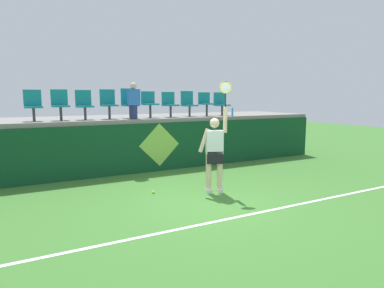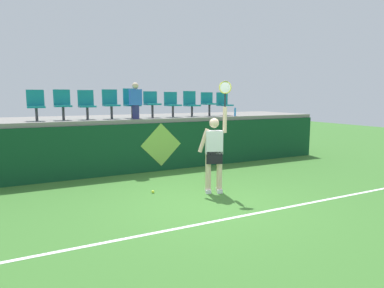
{
  "view_description": "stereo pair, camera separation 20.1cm",
  "coord_description": "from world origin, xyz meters",
  "views": [
    {
      "loc": [
        -3.51,
        -5.77,
        2.18
      ],
      "look_at": [
        0.26,
        1.18,
        1.07
      ],
      "focal_mm": 31.39,
      "sensor_mm": 36.0,
      "label": 1
    },
    {
      "loc": [
        -3.33,
        -5.87,
        2.18
      ],
      "look_at": [
        0.26,
        1.18,
        1.07
      ],
      "focal_mm": 31.39,
      "sensor_mm": 36.0,
      "label": 2
    }
  ],
  "objects": [
    {
      "name": "ground_plane",
      "position": [
        0.0,
        0.0,
        0.0
      ],
      "size": [
        40.0,
        40.0,
        0.0
      ],
      "primitive_type": "plane",
      "color": "#3D752D"
    },
    {
      "name": "court_back_wall",
      "position": [
        0.0,
        3.36,
        0.71
      ],
      "size": [
        12.58,
        0.2,
        1.42
      ],
      "primitive_type": "cube",
      "color": "#0F4223",
      "rests_on": "ground_plane"
    },
    {
      "name": "spectator_platform",
      "position": [
        0.0,
        4.75,
        1.48
      ],
      "size": [
        12.58,
        2.87,
        0.12
      ],
      "primitive_type": "cube",
      "color": "gray",
      "rests_on": "court_back_wall"
    },
    {
      "name": "court_baseline_stripe",
      "position": [
        0.0,
        -1.0,
        0.0
      ],
      "size": [
        11.32,
        0.08,
        0.01
      ],
      "primitive_type": "cube",
      "color": "white",
      "rests_on": "ground_plane"
    },
    {
      "name": "tennis_player",
      "position": [
        0.53,
        0.59,
        0.97
      ],
      "size": [
        0.72,
        0.38,
        2.53
      ],
      "color": "white",
      "rests_on": "ground_plane"
    },
    {
      "name": "tennis_ball",
      "position": [
        -0.75,
        1.16,
        0.03
      ],
      "size": [
        0.07,
        0.07,
        0.07
      ],
      "primitive_type": "sphere",
      "color": "#D1E533",
      "rests_on": "ground_plane"
    },
    {
      "name": "water_bottle",
      "position": [
        3.04,
        3.46,
        1.68
      ],
      "size": [
        0.06,
        0.06,
        0.28
      ],
      "primitive_type": "cylinder",
      "color": "#338CE5",
      "rests_on": "spectator_platform"
    },
    {
      "name": "stadium_chair_0",
      "position": [
        -2.96,
        4.04,
        1.99
      ],
      "size": [
        0.44,
        0.42,
        0.83
      ],
      "color": "#38383D",
      "rests_on": "spectator_platform"
    },
    {
      "name": "stadium_chair_1",
      "position": [
        -2.29,
        4.03,
        2.01
      ],
      "size": [
        0.44,
        0.42,
        0.84
      ],
      "color": "#38383D",
      "rests_on": "spectator_platform"
    },
    {
      "name": "stadium_chair_2",
      "position": [
        -1.65,
        4.04,
        2.0
      ],
      "size": [
        0.44,
        0.42,
        0.83
      ],
      "color": "#38383D",
      "rests_on": "spectator_platform"
    },
    {
      "name": "stadium_chair_3",
      "position": [
        -0.96,
        4.04,
        2.02
      ],
      "size": [
        0.44,
        0.42,
        0.85
      ],
      "color": "#38383D",
      "rests_on": "spectator_platform"
    },
    {
      "name": "stadium_chair_4",
      "position": [
        -0.33,
        4.04,
        2.03
      ],
      "size": [
        0.44,
        0.42,
        0.89
      ],
      "color": "#38383D",
      "rests_on": "spectator_platform"
    },
    {
      "name": "stadium_chair_5",
      "position": [
        0.3,
        4.03,
        2.01
      ],
      "size": [
        0.44,
        0.42,
        0.81
      ],
      "color": "#38383D",
      "rests_on": "spectator_platform"
    },
    {
      "name": "stadium_chair_6",
      "position": [
        0.99,
        4.03,
        1.99
      ],
      "size": [
        0.44,
        0.42,
        0.8
      ],
      "color": "#38383D",
      "rests_on": "spectator_platform"
    },
    {
      "name": "stadium_chair_7",
      "position": [
        1.68,
        4.04,
        1.99
      ],
      "size": [
        0.44,
        0.42,
        0.83
      ],
      "color": "#38383D",
      "rests_on": "spectator_platform"
    },
    {
      "name": "stadium_chair_8",
      "position": [
        2.33,
        4.03,
        2.0
      ],
      "size": [
        0.44,
        0.42,
        0.79
      ],
      "color": "#38383D",
      "rests_on": "spectator_platform"
    },
    {
      "name": "stadium_chair_9",
      "position": [
        2.95,
        4.03,
        1.97
      ],
      "size": [
        0.44,
        0.42,
        0.79
      ],
      "color": "#38383D",
      "rests_on": "spectator_platform"
    },
    {
      "name": "spectator_0",
      "position": [
        -0.33,
        3.63,
        2.09
      ],
      "size": [
        0.34,
        0.2,
        1.05
      ],
      "color": "navy",
      "rests_on": "spectator_platform"
    },
    {
      "name": "wall_signage_mount",
      "position": [
        0.3,
        3.26,
        0.0
      ],
      "size": [
        1.27,
        0.01,
        1.42
      ],
      "color": "#0F4223",
      "rests_on": "ground_plane"
    }
  ]
}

